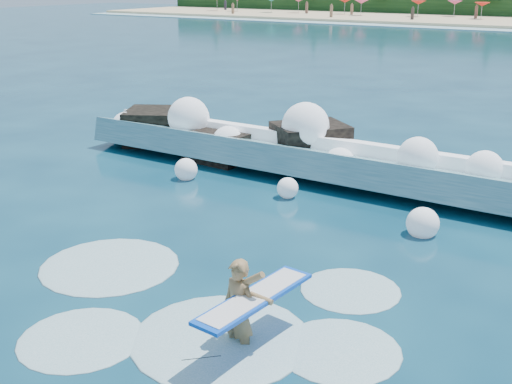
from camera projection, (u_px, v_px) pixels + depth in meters
ground at (146, 258)px, 13.66m from camera, size 200.00×200.00×0.00m
breaking_wave at (319, 159)px, 19.22m from camera, size 16.11×2.59×1.39m
rock_cluster at (223, 139)px, 21.60m from camera, size 8.68×3.42×1.52m
surfer_with_board at (242, 309)px, 10.26m from camera, size 1.02×2.94×1.78m
wave_spray at (307, 143)px, 19.09m from camera, size 15.71×4.51×2.16m
surf_foam at (198, 315)px, 11.36m from camera, size 9.24×6.04×0.15m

